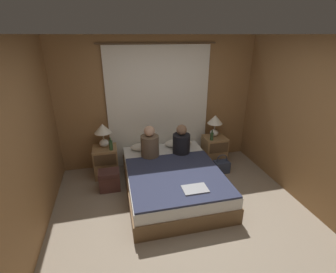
{
  "coord_description": "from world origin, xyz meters",
  "views": [
    {
      "loc": [
        -0.88,
        -2.53,
        2.5
      ],
      "look_at": [
        0.0,
        1.2,
        0.88
      ],
      "focal_mm": 26.0,
      "sensor_mm": 36.0,
      "label": 1
    }
  ],
  "objects_px": {
    "beer_bottle_on_left_stand": "(111,145)",
    "laptop_on_bed": "(195,189)",
    "nightstand_left": "(106,162)",
    "handbag_on_floor": "(221,166)",
    "lamp_right": "(215,122)",
    "pillow_left": "(145,146)",
    "pillow_right": "(178,143)",
    "nightstand_right": "(214,150)",
    "person_right_in_bed": "(181,142)",
    "person_left_in_bed": "(150,145)",
    "lamp_left": "(103,131)",
    "bed": "(172,179)",
    "beer_bottle_on_right_stand": "(212,136)",
    "backpack_on_floor": "(109,179)"
  },
  "relations": [
    {
      "from": "beer_bottle_on_right_stand",
      "to": "person_left_in_bed",
      "type": "bearing_deg",
      "value": -172.42
    },
    {
      "from": "person_right_in_bed",
      "to": "backpack_on_floor",
      "type": "relative_size",
      "value": 1.55
    },
    {
      "from": "pillow_right",
      "to": "laptop_on_bed",
      "type": "height_order",
      "value": "pillow_right"
    },
    {
      "from": "beer_bottle_on_right_stand",
      "to": "laptop_on_bed",
      "type": "bearing_deg",
      "value": -120.81
    },
    {
      "from": "laptop_on_bed",
      "to": "person_left_in_bed",
      "type": "bearing_deg",
      "value": 110.65
    },
    {
      "from": "nightstand_left",
      "to": "lamp_left",
      "type": "relative_size",
      "value": 1.29
    },
    {
      "from": "person_left_in_bed",
      "to": "beer_bottle_on_right_stand",
      "type": "height_order",
      "value": "person_left_in_bed"
    },
    {
      "from": "beer_bottle_on_left_stand",
      "to": "laptop_on_bed",
      "type": "bearing_deg",
      "value": -50.25
    },
    {
      "from": "nightstand_left",
      "to": "pillow_left",
      "type": "bearing_deg",
      "value": 5.24
    },
    {
      "from": "pillow_left",
      "to": "pillow_right",
      "type": "distance_m",
      "value": 0.67
    },
    {
      "from": "handbag_on_floor",
      "to": "person_left_in_bed",
      "type": "bearing_deg",
      "value": 174.97
    },
    {
      "from": "bed",
      "to": "handbag_on_floor",
      "type": "bearing_deg",
      "value": 18.89
    },
    {
      "from": "nightstand_left",
      "to": "handbag_on_floor",
      "type": "height_order",
      "value": "nightstand_left"
    },
    {
      "from": "pillow_left",
      "to": "lamp_left",
      "type": "bearing_deg",
      "value": -179.77
    },
    {
      "from": "lamp_right",
      "to": "pillow_left",
      "type": "height_order",
      "value": "lamp_right"
    },
    {
      "from": "lamp_right",
      "to": "beer_bottle_on_right_stand",
      "type": "bearing_deg",
      "value": -125.31
    },
    {
      "from": "pillow_left",
      "to": "pillow_right",
      "type": "height_order",
      "value": "same"
    },
    {
      "from": "bed",
      "to": "beer_bottle_on_right_stand",
      "type": "height_order",
      "value": "beer_bottle_on_right_stand"
    },
    {
      "from": "bed",
      "to": "beer_bottle_on_left_stand",
      "type": "xyz_separation_m",
      "value": [
        -0.97,
        0.66,
        0.45
      ]
    },
    {
      "from": "laptop_on_bed",
      "to": "nightstand_right",
      "type": "bearing_deg",
      "value": 57.51
    },
    {
      "from": "person_right_in_bed",
      "to": "laptop_on_bed",
      "type": "xyz_separation_m",
      "value": [
        -0.14,
        -1.19,
        -0.2
      ]
    },
    {
      "from": "pillow_right",
      "to": "laptop_on_bed",
      "type": "distance_m",
      "value": 1.55
    },
    {
      "from": "nightstand_left",
      "to": "beer_bottle_on_left_stand",
      "type": "distance_m",
      "value": 0.41
    },
    {
      "from": "lamp_left",
      "to": "person_right_in_bed",
      "type": "xyz_separation_m",
      "value": [
        1.39,
        -0.34,
        -0.2
      ]
    },
    {
      "from": "beer_bottle_on_left_stand",
      "to": "nightstand_left",
      "type": "bearing_deg",
      "value": 137.69
    },
    {
      "from": "beer_bottle_on_left_stand",
      "to": "laptop_on_bed",
      "type": "relative_size",
      "value": 0.66
    },
    {
      "from": "lamp_right",
      "to": "person_left_in_bed",
      "type": "bearing_deg",
      "value": -166.07
    },
    {
      "from": "nightstand_left",
      "to": "pillow_left",
      "type": "relative_size",
      "value": 1.03
    },
    {
      "from": "nightstand_left",
      "to": "nightstand_right",
      "type": "height_order",
      "value": "same"
    },
    {
      "from": "laptop_on_bed",
      "to": "lamp_left",
      "type": "bearing_deg",
      "value": 129.18
    },
    {
      "from": "nightstand_right",
      "to": "pillow_right",
      "type": "xyz_separation_m",
      "value": [
        -0.75,
        0.07,
        0.2
      ]
    },
    {
      "from": "person_right_in_bed",
      "to": "laptop_on_bed",
      "type": "relative_size",
      "value": 1.61
    },
    {
      "from": "nightstand_right",
      "to": "handbag_on_floor",
      "type": "distance_m",
      "value": 0.43
    },
    {
      "from": "nightstand_left",
      "to": "pillow_left",
      "type": "distance_m",
      "value": 0.78
    },
    {
      "from": "lamp_left",
      "to": "beer_bottle_on_left_stand",
      "type": "bearing_deg",
      "value": -55.62
    },
    {
      "from": "nightstand_left",
      "to": "handbag_on_floor",
      "type": "bearing_deg",
      "value": -10.36
    },
    {
      "from": "person_left_in_bed",
      "to": "beer_bottle_on_right_stand",
      "type": "xyz_separation_m",
      "value": [
        1.26,
        0.17,
        -0.03
      ]
    },
    {
      "from": "person_left_in_bed",
      "to": "laptop_on_bed",
      "type": "bearing_deg",
      "value": -69.35
    },
    {
      "from": "lamp_left",
      "to": "pillow_right",
      "type": "relative_size",
      "value": 0.8
    },
    {
      "from": "nightstand_left",
      "to": "pillow_right",
      "type": "distance_m",
      "value": 1.44
    },
    {
      "from": "nightstand_left",
      "to": "lamp_left",
      "type": "xyz_separation_m",
      "value": [
        0.0,
        0.07,
        0.58
      ]
    },
    {
      "from": "nightstand_right",
      "to": "person_right_in_bed",
      "type": "bearing_deg",
      "value": -160.82
    },
    {
      "from": "nightstand_right",
      "to": "beer_bottle_on_right_stand",
      "type": "xyz_separation_m",
      "value": [
        -0.12,
        -0.11,
        0.36
      ]
    },
    {
      "from": "lamp_left",
      "to": "backpack_on_floor",
      "type": "bearing_deg",
      "value": -85.05
    },
    {
      "from": "lamp_right",
      "to": "beer_bottle_on_left_stand",
      "type": "relative_size",
      "value": 1.89
    },
    {
      "from": "beer_bottle_on_right_stand",
      "to": "laptop_on_bed",
      "type": "relative_size",
      "value": 0.59
    },
    {
      "from": "bed",
      "to": "pillow_left",
      "type": "bearing_deg",
      "value": 111.92
    },
    {
      "from": "beer_bottle_on_left_stand",
      "to": "backpack_on_floor",
      "type": "height_order",
      "value": "beer_bottle_on_left_stand"
    },
    {
      "from": "nightstand_left",
      "to": "beer_bottle_on_left_stand",
      "type": "height_order",
      "value": "beer_bottle_on_left_stand"
    },
    {
      "from": "pillow_left",
      "to": "nightstand_left",
      "type": "bearing_deg",
      "value": -174.76
    }
  ]
}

